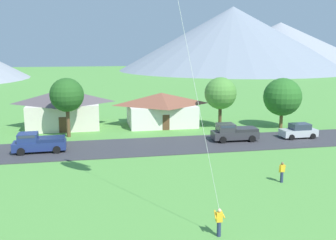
{
  "coord_description": "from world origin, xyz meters",
  "views": [
    {
      "loc": [
        -6.85,
        -13.05,
        10.65
      ],
      "look_at": [
        -0.9,
        17.58,
        4.62
      ],
      "focal_mm": 40.86,
      "sensor_mm": 36.0,
      "label": 1
    }
  ],
  "objects_px": {
    "tree_near_left": "(221,93)",
    "watcher_person": "(282,172)",
    "house_leftmost": "(64,107)",
    "parked_car_silver_west_end": "(299,131)",
    "tree_left_of_center": "(67,95)",
    "pickup_truck_charcoal_east_side": "(234,132)",
    "house_left_center": "(161,108)",
    "pickup_truck_navy_west_side": "(38,142)",
    "tree_center": "(282,97)"
  },
  "relations": [
    {
      "from": "tree_near_left",
      "to": "watcher_person",
      "type": "distance_m",
      "value": 21.15
    },
    {
      "from": "house_leftmost",
      "to": "parked_car_silver_west_end",
      "type": "height_order",
      "value": "house_leftmost"
    },
    {
      "from": "house_leftmost",
      "to": "parked_car_silver_west_end",
      "type": "relative_size",
      "value": 2.31
    },
    {
      "from": "watcher_person",
      "to": "tree_left_of_center",
      "type": "bearing_deg",
      "value": 132.29
    },
    {
      "from": "house_leftmost",
      "to": "pickup_truck_charcoal_east_side",
      "type": "distance_m",
      "value": 22.84
    },
    {
      "from": "parked_car_silver_west_end",
      "to": "house_leftmost",
      "type": "bearing_deg",
      "value": 156.45
    },
    {
      "from": "house_leftmost",
      "to": "pickup_truck_charcoal_east_side",
      "type": "height_order",
      "value": "house_leftmost"
    },
    {
      "from": "house_left_center",
      "to": "tree_left_of_center",
      "type": "relative_size",
      "value": 1.37
    },
    {
      "from": "house_leftmost",
      "to": "pickup_truck_navy_west_side",
      "type": "height_order",
      "value": "house_leftmost"
    },
    {
      "from": "parked_car_silver_west_end",
      "to": "watcher_person",
      "type": "xyz_separation_m",
      "value": [
        -9.07,
        -13.42,
        0.01
      ]
    },
    {
      "from": "tree_left_of_center",
      "to": "house_leftmost",
      "type": "bearing_deg",
      "value": 97.91
    },
    {
      "from": "tree_near_left",
      "to": "parked_car_silver_west_end",
      "type": "relative_size",
      "value": 1.59
    },
    {
      "from": "parked_car_silver_west_end",
      "to": "pickup_truck_charcoal_east_side",
      "type": "distance_m",
      "value": 8.04
    },
    {
      "from": "watcher_person",
      "to": "tree_near_left",
      "type": "bearing_deg",
      "value": 84.99
    },
    {
      "from": "house_left_center",
      "to": "tree_left_of_center",
      "type": "xyz_separation_m",
      "value": [
        -12.13,
        -4.82,
        2.71
      ]
    },
    {
      "from": "tree_left_of_center",
      "to": "watcher_person",
      "type": "xyz_separation_m",
      "value": [
        17.57,
        -19.31,
        -4.14
      ]
    },
    {
      "from": "house_left_center",
      "to": "watcher_person",
      "type": "height_order",
      "value": "house_left_center"
    },
    {
      "from": "tree_near_left",
      "to": "watcher_person",
      "type": "bearing_deg",
      "value": -95.01
    },
    {
      "from": "house_leftmost",
      "to": "tree_near_left",
      "type": "relative_size",
      "value": 1.45
    },
    {
      "from": "tree_left_of_center",
      "to": "house_left_center",
      "type": "bearing_deg",
      "value": 21.69
    },
    {
      "from": "house_left_center",
      "to": "tree_center",
      "type": "bearing_deg",
      "value": -18.01
    },
    {
      "from": "pickup_truck_charcoal_east_side",
      "to": "house_leftmost",
      "type": "bearing_deg",
      "value": 148.55
    },
    {
      "from": "tree_near_left",
      "to": "pickup_truck_navy_west_side",
      "type": "bearing_deg",
      "value": -160.11
    },
    {
      "from": "house_leftmost",
      "to": "tree_near_left",
      "type": "height_order",
      "value": "tree_near_left"
    },
    {
      "from": "house_leftmost",
      "to": "tree_near_left",
      "type": "bearing_deg",
      "value": -12.98
    },
    {
      "from": "tree_center",
      "to": "watcher_person",
      "type": "distance_m",
      "value": 21.78
    },
    {
      "from": "pickup_truck_charcoal_east_side",
      "to": "watcher_person",
      "type": "distance_m",
      "value": 13.55
    },
    {
      "from": "pickup_truck_navy_west_side",
      "to": "pickup_truck_charcoal_east_side",
      "type": "bearing_deg",
      "value": 1.97
    },
    {
      "from": "tree_near_left",
      "to": "tree_center",
      "type": "distance_m",
      "value": 8.13
    },
    {
      "from": "house_leftmost",
      "to": "house_left_center",
      "type": "xyz_separation_m",
      "value": [
        12.97,
        -1.26,
        -0.33
      ]
    },
    {
      "from": "house_leftmost",
      "to": "house_left_center",
      "type": "bearing_deg",
      "value": -5.55
    },
    {
      "from": "pickup_truck_navy_west_side",
      "to": "pickup_truck_charcoal_east_side",
      "type": "relative_size",
      "value": 1.0
    },
    {
      "from": "pickup_truck_navy_west_side",
      "to": "tree_near_left",
      "type": "bearing_deg",
      "value": 19.89
    },
    {
      "from": "house_leftmost",
      "to": "tree_left_of_center",
      "type": "height_order",
      "value": "tree_left_of_center"
    },
    {
      "from": "house_leftmost",
      "to": "tree_near_left",
      "type": "distance_m",
      "value": 20.85
    },
    {
      "from": "house_left_center",
      "to": "parked_car_silver_west_end",
      "type": "xyz_separation_m",
      "value": [
        14.51,
        -10.72,
        -1.44
      ]
    },
    {
      "from": "house_leftmost",
      "to": "tree_center",
      "type": "bearing_deg",
      "value": -12.42
    },
    {
      "from": "house_left_center",
      "to": "pickup_truck_charcoal_east_side",
      "type": "bearing_deg",
      "value": -58.68
    },
    {
      "from": "parked_car_silver_west_end",
      "to": "house_left_center",
      "type": "bearing_deg",
      "value": 143.54
    },
    {
      "from": "tree_center",
      "to": "watcher_person",
      "type": "xyz_separation_m",
      "value": [
        -9.78,
        -19.19,
        -3.26
      ]
    },
    {
      "from": "tree_left_of_center",
      "to": "pickup_truck_charcoal_east_side",
      "type": "relative_size",
      "value": 1.34
    },
    {
      "from": "house_leftmost",
      "to": "tree_center",
      "type": "relative_size",
      "value": 1.47
    },
    {
      "from": "house_left_center",
      "to": "parked_car_silver_west_end",
      "type": "distance_m",
      "value": 18.09
    },
    {
      "from": "tree_center",
      "to": "pickup_truck_navy_west_side",
      "type": "xyz_separation_m",
      "value": [
        -29.96,
        -6.41,
        -3.08
      ]
    },
    {
      "from": "house_leftmost",
      "to": "tree_center",
      "type": "height_order",
      "value": "tree_center"
    },
    {
      "from": "tree_center",
      "to": "parked_car_silver_west_end",
      "type": "height_order",
      "value": "tree_center"
    },
    {
      "from": "watcher_person",
      "to": "house_leftmost",
      "type": "bearing_deg",
      "value": 125.94
    },
    {
      "from": "tree_left_of_center",
      "to": "pickup_truck_charcoal_east_side",
      "type": "distance_m",
      "value": 19.88
    },
    {
      "from": "tree_near_left",
      "to": "pickup_truck_charcoal_east_side",
      "type": "distance_m",
      "value": 8.09
    },
    {
      "from": "tree_near_left",
      "to": "pickup_truck_charcoal_east_side",
      "type": "xyz_separation_m",
      "value": [
        -0.79,
        -7.22,
        -3.55
      ]
    }
  ]
}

